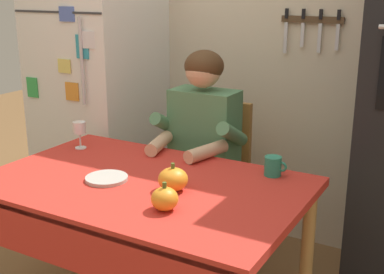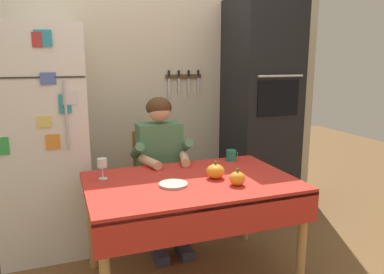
% 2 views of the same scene
% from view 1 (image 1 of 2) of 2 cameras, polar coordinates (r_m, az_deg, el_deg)
% --- Properties ---
extents(back_wall_assembly, '(3.70, 0.13, 2.60)m').
position_cam_1_polar(back_wall_assembly, '(3.19, 8.23, 11.65)').
color(back_wall_assembly, beige).
rests_on(back_wall_assembly, ground).
extents(refrigerator, '(0.68, 0.71, 1.80)m').
position_cam_1_polar(refrigerator, '(3.43, -10.36, 5.13)').
color(refrigerator, white).
rests_on(refrigerator, ground).
extents(dining_table, '(1.40, 0.90, 0.74)m').
position_cam_1_polar(dining_table, '(2.27, -5.73, -7.08)').
color(dining_table, tan).
rests_on(dining_table, ground).
extents(chair_behind_person, '(0.40, 0.40, 0.93)m').
position_cam_1_polar(chair_behind_person, '(2.98, 2.46, -4.17)').
color(chair_behind_person, '#9E6B33').
rests_on(chair_behind_person, ground).
extents(seated_person, '(0.47, 0.55, 1.25)m').
position_cam_1_polar(seated_person, '(2.74, 0.71, -0.97)').
color(seated_person, '#38384C').
rests_on(seated_person, ground).
extents(coffee_mug, '(0.10, 0.08, 0.09)m').
position_cam_1_polar(coffee_mug, '(2.32, 9.09, -3.24)').
color(coffee_mug, '#237F66').
rests_on(coffee_mug, dining_table).
extents(wine_glass, '(0.07, 0.07, 0.14)m').
position_cam_1_polar(wine_glass, '(2.72, -12.49, 0.85)').
color(wine_glass, white).
rests_on(wine_glass, dining_table).
extents(pumpkin_large, '(0.13, 0.13, 0.12)m').
position_cam_1_polar(pumpkin_large, '(2.13, -2.14, -4.75)').
color(pumpkin_large, orange).
rests_on(pumpkin_large, dining_table).
extents(pumpkin_medium, '(0.11, 0.11, 0.11)m').
position_cam_1_polar(pumpkin_medium, '(1.95, -3.08, -6.92)').
color(pumpkin_medium, orange).
rests_on(pumpkin_medium, dining_table).
extents(serving_tray, '(0.19, 0.19, 0.02)m').
position_cam_1_polar(serving_tray, '(2.29, -9.54, -4.59)').
color(serving_tray, '#B7B2A8').
rests_on(serving_tray, dining_table).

